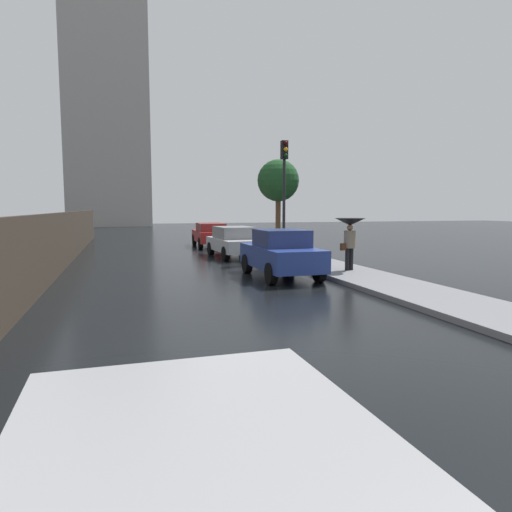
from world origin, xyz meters
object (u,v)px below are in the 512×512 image
car_blue_far_ahead (281,253)px  car_red_behind_camera (210,234)px  pedestrian_with_umbrella_near (350,229)px  traffic_light (284,178)px  car_silver_near_kerb (235,241)px  street_tree_near (278,181)px

car_blue_far_ahead → car_red_behind_camera: (-0.03, 12.14, -0.05)m
car_red_behind_camera → pedestrian_with_umbrella_near: (2.48, -12.17, 0.80)m
pedestrian_with_umbrella_near → car_red_behind_camera: bearing=88.3°
traffic_light → pedestrian_with_umbrella_near: bearing=-78.7°
car_silver_near_kerb → car_red_behind_camera: size_ratio=0.89×
car_blue_far_ahead → pedestrian_with_umbrella_near: bearing=-1.3°
car_silver_near_kerb → car_blue_far_ahead: (0.01, -6.30, 0.05)m
street_tree_near → traffic_light: bearing=-107.5°
car_blue_far_ahead → car_red_behind_camera: size_ratio=0.87×
car_red_behind_camera → pedestrian_with_umbrella_near: 12.44m
car_red_behind_camera → traffic_light: traffic_light is taller
car_silver_near_kerb → pedestrian_with_umbrella_near: bearing=-72.0°
car_red_behind_camera → car_blue_far_ahead: bearing=-87.7°
car_silver_near_kerb → car_blue_far_ahead: size_ratio=1.02×
car_blue_far_ahead → pedestrian_with_umbrella_near: size_ratio=2.22×
car_red_behind_camera → street_tree_near: (4.23, 0.27, 3.11)m
car_red_behind_camera → street_tree_near: size_ratio=0.87×
car_blue_far_ahead → street_tree_near: (4.20, 12.41, 3.06)m
traffic_light → street_tree_near: (2.59, 8.24, 0.37)m
car_silver_near_kerb → street_tree_near: 8.04m
car_blue_far_ahead → car_red_behind_camera: 12.14m
traffic_light → street_tree_near: bearing=72.5°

